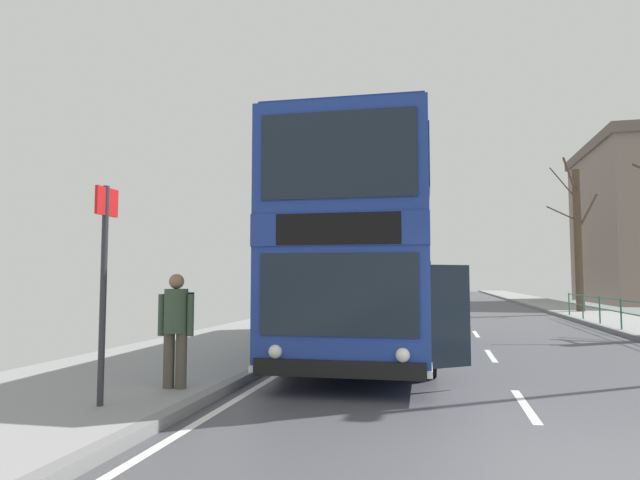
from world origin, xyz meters
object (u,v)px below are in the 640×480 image
Objects in this scene: bus_stop_sign_near at (104,270)px; pedestrian_with_backpack at (177,321)px; double_decker_bus_main at (373,253)px; bare_tree_far_01 at (578,237)px.

pedestrian_with_backpack is at bearing 72.09° from bus_stop_sign_near.
double_decker_bus_main is 1.44× the size of bare_tree_far_01.
bus_stop_sign_near is at bearing -107.91° from pedestrian_with_backpack.
double_decker_bus_main is at bearing -118.02° from bare_tree_far_01.
pedestrian_with_backpack is 0.60× the size of bus_stop_sign_near.
bus_stop_sign_near is (-2.61, -6.68, -0.49)m from double_decker_bus_main.
bare_tree_far_01 is (10.88, 22.21, 1.91)m from bus_stop_sign_near.
bus_stop_sign_near is 0.37× the size of bare_tree_far_01.
bare_tree_far_01 reaches higher than double_decker_bus_main.
double_decker_bus_main is 17.65m from bare_tree_far_01.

